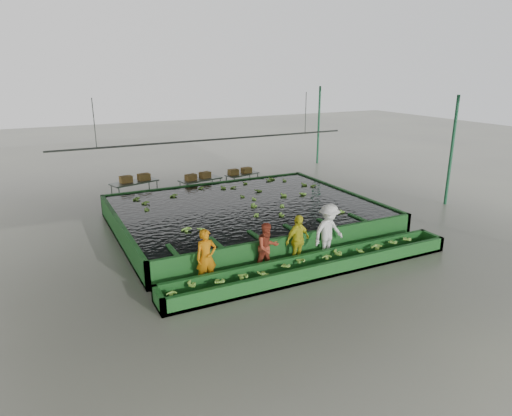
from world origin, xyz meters
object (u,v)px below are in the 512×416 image
packing_table_left (135,192)px  packing_table_right (242,181)px  sorting_trough (315,266)px  worker_b (267,248)px  worker_a (206,257)px  worker_c (298,240)px  box_stack_right (240,174)px  box_stack_left (135,181)px  box_stack_mid (198,179)px  worker_d (329,232)px  packing_table_mid (201,188)px  flotation_tank (245,214)px

packing_table_left → packing_table_right: bearing=-0.8°
sorting_trough → worker_b: worker_b is taller
worker_a → worker_c: (3.11, 0.00, -0.01)m
box_stack_right → sorting_trough: bearing=-102.0°
packing_table_right → box_stack_left: size_ratio=1.28×
worker_a → box_stack_mid: bearing=72.7°
worker_d → packing_table_left: (-4.27, 9.68, -0.45)m
packing_table_left → box_stack_right: size_ratio=1.66×
worker_a → worker_b: bearing=0.9°
packing_table_left → packing_table_mid: size_ratio=1.06×
worker_a → packing_table_right: bearing=60.6°
worker_d → box_stack_mid: bearing=87.5°
worker_b → packing_table_right: (3.61, 9.60, -0.39)m
packing_table_right → box_stack_left: bearing=178.8°
worker_a → worker_d: bearing=0.9°
worker_c → packing_table_mid: worker_c is taller
worker_b → sorting_trough: bearing=-35.2°
packing_table_mid → packing_table_right: bearing=12.5°
worker_a → box_stack_mid: 9.50m
packing_table_mid → box_stack_left: bearing=167.4°
packing_table_mid → box_stack_mid: (-0.12, -0.02, 0.47)m
flotation_tank → worker_b: bearing=-106.3°
sorting_trough → box_stack_left: size_ratio=7.07×
worker_c → packing_table_left: 10.17m
packing_table_right → box_stack_right: (-0.13, 0.00, 0.41)m
flotation_tank → worker_d: worker_d is taller
flotation_tank → packing_table_left: 6.28m
flotation_tank → box_stack_mid: bearing=93.5°
worker_a → packing_table_left: size_ratio=0.78×
worker_b → packing_table_left: worker_b is taller
packing_table_right → box_stack_right: bearing=178.0°
box_stack_left → box_stack_mid: (2.89, -0.69, -0.05)m
box_stack_right → flotation_tank: bearing=-112.7°
flotation_tank → worker_b: worker_b is taller
box_stack_left → worker_c: bearing=-72.7°
worker_c → box_stack_right: size_ratio=1.29×
worker_b → box_stack_right: worker_b is taller
packing_table_left → worker_c: bearing=-72.4°
packing_table_mid → box_stack_right: (2.39, 0.56, 0.35)m
worker_d → packing_table_mid: 9.14m
packing_table_right → box_stack_mid: (-2.64, -0.58, 0.53)m
worker_d → box_stack_right: (1.19, 9.61, -0.12)m
flotation_tank → packing_table_right: flotation_tank is taller
worker_b → flotation_tank: bearing=70.9°
box_stack_mid → box_stack_right: (2.51, 0.58, -0.12)m
worker_b → worker_d: 2.30m
worker_c → box_stack_mid: worker_c is taller
worker_d → worker_b: bearing=169.2°
worker_a → worker_d: (4.30, 0.00, 0.09)m
sorting_trough → packing_table_left: packing_table_left is taller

